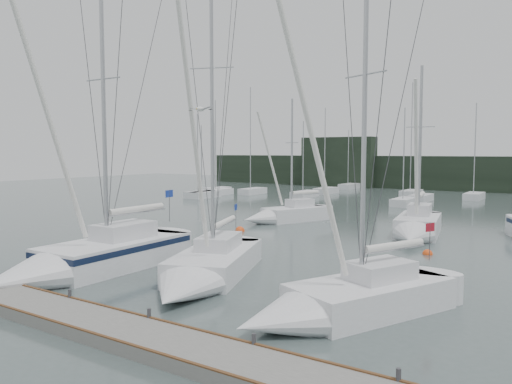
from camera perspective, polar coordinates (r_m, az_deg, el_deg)
ground at (r=20.95m, az=-7.97°, el=-11.11°), size 160.00×160.00×0.00m
dock at (r=17.62m, az=-19.09°, el=-13.71°), size 24.00×2.00×0.40m
far_treeline at (r=78.33m, az=23.49°, el=1.93°), size 90.00×4.00×5.00m
far_building_left at (r=82.20m, az=9.39°, el=3.41°), size 12.00×3.00×8.00m
mast_forest at (r=59.09m, az=20.47°, el=-0.71°), size 60.03×28.06×14.72m
sailboat_near_left at (r=24.40m, az=-19.33°, el=-7.48°), size 3.47×11.20×15.35m
sailboat_near_center at (r=21.65m, az=-6.28°, el=-9.16°), size 6.12×10.09×15.95m
sailboat_near_right at (r=17.33m, az=8.59°, el=-12.68°), size 6.02×8.80×14.01m
sailboat_mid_b at (r=40.30m, az=2.87°, el=-2.70°), size 5.18×7.93×10.66m
sailboat_mid_c at (r=34.34m, az=17.82°, el=-4.04°), size 3.94×8.51×12.13m
buoy_a at (r=30.91m, az=-1.93°, el=-5.93°), size 0.51×0.51×0.51m
buoy_b at (r=29.37m, az=19.01°, el=-6.75°), size 0.56×0.56×0.56m
buoy_c at (r=35.74m, az=-1.86°, el=-4.49°), size 0.69×0.69×0.69m
seagull at (r=19.18m, az=-6.39°, el=9.40°), size 0.97×0.43×0.19m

